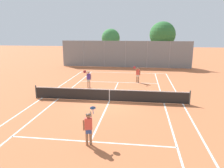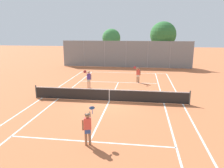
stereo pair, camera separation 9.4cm
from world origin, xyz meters
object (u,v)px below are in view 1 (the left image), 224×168
object	(u,v)px
player_far_right	(138,74)
tree_behind_left	(110,38)
tennis_net	(109,95)
loose_tennis_ball_1	(110,90)
player_far_left	(89,78)
player_near_side	(89,127)
tree_behind_right	(163,35)

from	to	relation	value
player_far_right	tree_behind_left	world-z (taller)	tree_behind_left
tennis_net	loose_tennis_ball_1	xyz separation A→B (m)	(-0.43, 3.06, -0.48)
player_far_right	loose_tennis_ball_1	world-z (taller)	player_far_right
tennis_net	player_far_left	distance (m)	4.53
player_near_side	loose_tennis_ball_1	world-z (taller)	player_near_side
player_near_side	player_far_right	distance (m)	13.46
player_far_left	tree_behind_right	distance (m)	17.18
loose_tennis_ball_1	tree_behind_left	bearing A→B (deg)	97.89
player_near_side	tree_behind_right	distance (m)	26.03
loose_tennis_ball_1	player_far_left	bearing A→B (deg)	162.40
loose_tennis_ball_1	tree_behind_right	distance (m)	17.13
player_near_side	tree_behind_left	world-z (taller)	tree_behind_left
tennis_net	tree_behind_right	xyz separation A→B (m)	(5.46, 18.48, 4.12)
loose_tennis_ball_1	player_near_side	bearing A→B (deg)	-87.45
tree_behind_left	tree_behind_right	size ratio (longest dim) A/B	0.85
player_near_side	player_far_right	size ratio (longest dim) A/B	1.00
tennis_net	tree_behind_left	bearing A→B (deg)	97.91
player_near_side	player_far_left	size ratio (longest dim) A/B	1.00
player_far_left	tree_behind_left	size ratio (longest dim) A/B	0.31
tennis_net	tree_behind_right	distance (m)	19.70
tennis_net	tree_behind_left	distance (m)	20.45
loose_tennis_ball_1	tree_behind_right	bearing A→B (deg)	69.08
player_near_side	tree_behind_left	distance (m)	26.98
player_far_right	tree_behind_right	distance (m)	12.91
tennis_net	player_near_side	xyz separation A→B (m)	(0.00, -6.71, 0.42)
tennis_net	player_far_right	distance (m)	6.91
player_near_side	tree_behind_right	size ratio (longest dim) A/B	0.27
player_far_right	loose_tennis_ball_1	xyz separation A→B (m)	(-2.46, -3.53, -0.89)
tree_behind_left	tree_behind_right	distance (m)	8.38
tennis_net	tree_behind_left	xyz separation A→B (m)	(-2.77, 19.94, 3.57)
player_near_side	player_far_left	xyz separation A→B (m)	(-2.53, 10.43, 0.00)
player_far_left	tree_behind_right	world-z (taller)	tree_behind_right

